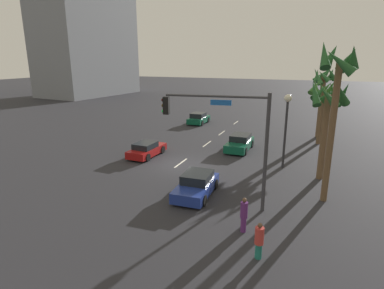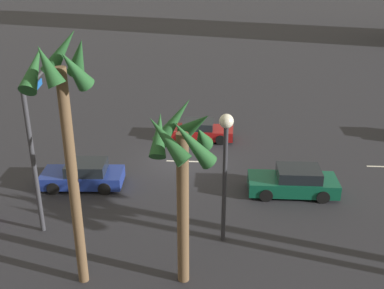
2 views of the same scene
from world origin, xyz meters
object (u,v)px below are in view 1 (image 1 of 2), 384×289
object	(u,v)px
car_1	(196,185)
palm_tree_2	(323,94)
car_0	(147,150)
car_2	(199,119)
streetlamp	(287,116)
pedestrian_1	(259,240)
palm_tree_0	(328,106)
building_2	(85,26)
traffic_signal	(230,131)
palm_tree_1	(336,84)
car_3	(240,143)
palm_tree_3	(323,85)
pedestrian_0	(244,214)

from	to	relation	value
car_1	palm_tree_2	size ratio (longest dim) A/B	0.66
car_0	palm_tree_2	world-z (taller)	palm_tree_2
car_2	streetlamp	world-z (taller)	streetlamp
pedestrian_1	car_0	bearing A→B (deg)	-132.89
pedestrian_1	palm_tree_0	size ratio (longest dim) A/B	0.24
car_0	car_2	distance (m)	14.78
building_2	streetlamp	bearing A→B (deg)	58.42
car_1	palm_tree_0	distance (m)	10.10
traffic_signal	palm_tree_1	distance (m)	6.22
traffic_signal	palm_tree_2	world-z (taller)	traffic_signal
car_2	palm_tree_1	world-z (taller)	palm_tree_1
car_2	car_3	size ratio (longest dim) A/B	0.90
car_1	palm_tree_3	world-z (taller)	palm_tree_3
traffic_signal	palm_tree_1	size ratio (longest dim) A/B	0.71
car_3	pedestrian_1	size ratio (longest dim) A/B	2.69
palm_tree_1	building_2	distance (m)	65.13
car_1	palm_tree_1	world-z (taller)	palm_tree_1
pedestrian_1	palm_tree_2	xyz separation A→B (m)	(-20.52, 2.05, 3.98)
pedestrian_1	building_2	xyz separation A→B (m)	(-47.61, -47.75, 14.16)
car_1	pedestrian_1	world-z (taller)	pedestrian_1
streetlamp	pedestrian_1	bearing A→B (deg)	1.74
traffic_signal	palm_tree_0	size ratio (longest dim) A/B	0.95
palm_tree_3	car_1	bearing A→B (deg)	-19.89
pedestrian_1	palm_tree_2	world-z (taller)	palm_tree_2
car_0	car_2	world-z (taller)	car_2
car_3	traffic_signal	distance (m)	12.36
car_3	car_1	bearing A→B (deg)	-0.61
car_2	traffic_signal	bearing A→B (deg)	24.85
car_3	palm_tree_1	bearing A→B (deg)	39.24
car_0	pedestrian_0	world-z (taller)	pedestrian_0
car_3	traffic_signal	size ratio (longest dim) A/B	0.68
palm_tree_3	streetlamp	bearing A→B (deg)	-11.65
pedestrian_1	pedestrian_0	bearing A→B (deg)	-149.72
streetlamp	palm_tree_2	size ratio (longest dim) A/B	0.88
traffic_signal	palm_tree_3	xyz separation A→B (m)	(-19.39, 4.44, 1.04)
palm_tree_1	building_2	size ratio (longest dim) A/B	0.30
car_1	streetlamp	world-z (taller)	streetlamp
car_0	traffic_signal	size ratio (longest dim) A/B	0.63
pedestrian_1	palm_tree_3	world-z (taller)	palm_tree_3
car_3	building_2	xyz separation A→B (m)	(-31.97, -43.15, 14.36)
pedestrian_1	palm_tree_3	size ratio (longest dim) A/B	0.22
pedestrian_0	palm_tree_2	world-z (taller)	palm_tree_2
car_3	palm_tree_3	xyz separation A→B (m)	(-7.81, 6.57, 4.81)
pedestrian_1	palm_tree_1	xyz separation A→B (m)	(-6.97, 2.48, 5.95)
car_3	palm_tree_3	distance (m)	11.28
car_0	palm_tree_2	size ratio (longest dim) A/B	0.63
pedestrian_0	pedestrian_1	bearing A→B (deg)	30.28
traffic_signal	pedestrian_1	bearing A→B (deg)	31.40
pedestrian_0	building_2	bearing A→B (deg)	-134.45
car_1	palm_tree_1	distance (m)	9.69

